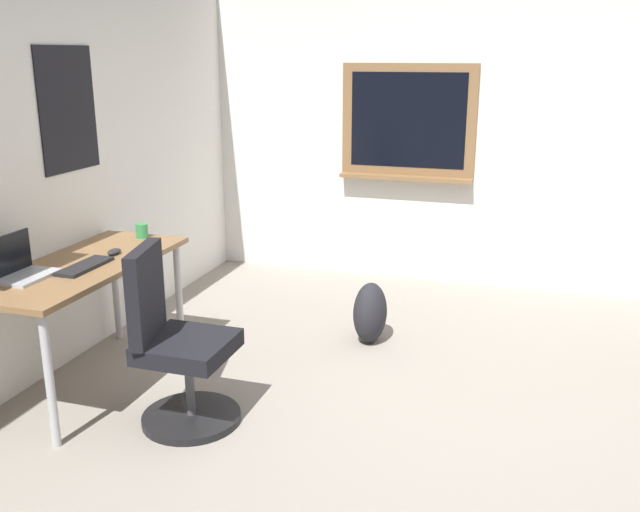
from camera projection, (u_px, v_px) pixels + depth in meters
ground_plane at (449, 425)px, 3.65m from camera, size 5.20×5.20×0.00m
wall_back at (32, 157)px, 3.99m from camera, size 5.00×0.30×2.60m
wall_right at (496, 128)px, 5.53m from camera, size 0.22×5.00×2.60m
desk at (83, 277)px, 3.93m from camera, size 1.40×0.60×0.74m
office_chair at (176, 349)px, 3.58m from camera, size 0.52×0.53×0.95m
laptop at (20, 267)px, 3.64m from camera, size 0.31×0.21×0.23m
keyboard at (85, 266)px, 3.81m from camera, size 0.37×0.13×0.02m
computer_mouse at (114, 252)px, 4.07m from camera, size 0.10×0.06×0.03m
coffee_mug at (142, 231)px, 4.43m from camera, size 0.08×0.08×0.09m
backpack at (370, 313)px, 4.65m from camera, size 0.32×0.22×0.41m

